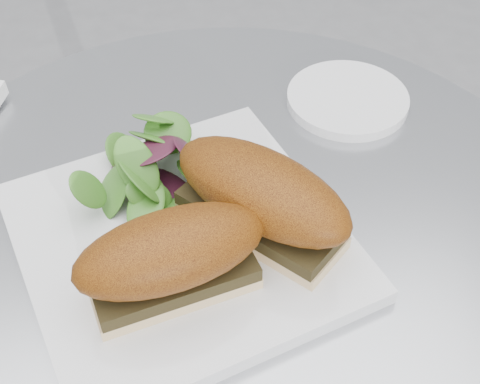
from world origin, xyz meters
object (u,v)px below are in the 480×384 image
(sandwich_left, at_px, (171,257))
(saucer, at_px, (348,99))
(sandwich_right, at_px, (262,197))
(plate, at_px, (181,241))

(sandwich_left, height_order, saucer, sandwich_left)
(sandwich_right, xyz_separation_m, saucer, (0.15, 0.18, -0.05))
(plate, bearing_deg, saucer, 37.76)
(sandwich_left, relative_size, sandwich_right, 0.91)
(sandwich_left, relative_size, saucer, 1.22)
(sandwich_right, bearing_deg, sandwich_left, -99.95)
(saucer, bearing_deg, sandwich_left, -135.74)
(plate, height_order, sandwich_left, sandwich_left)
(saucer, bearing_deg, plate, -142.24)
(sandwich_left, distance_m, saucer, 0.33)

